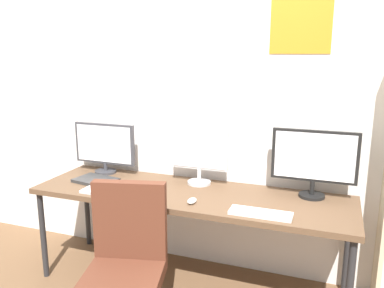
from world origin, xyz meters
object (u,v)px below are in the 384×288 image
object	(u,v)px
monitor_right	(314,160)
keyboard_right	(261,213)
monitor_center	(199,153)
laptop_closed	(96,180)
desk	(190,199)
office_chair	(126,284)
monitor_left	(105,146)
keyboard_left	(106,192)
mouse_right_side	(147,196)
mouse_left_side	(192,201)

from	to	relation	value
monitor_right	keyboard_right	xyz separation A→B (m)	(-0.28, -0.44, -0.26)
monitor_center	laptop_closed	world-z (taller)	monitor_center
desk	office_chair	world-z (taller)	office_chair
monitor_left	keyboard_left	xyz separation A→B (m)	(0.28, -0.44, -0.22)
keyboard_right	mouse_right_side	distance (m)	0.79
monitor_center	mouse_left_side	distance (m)	0.47
keyboard_right	mouse_left_side	xyz separation A→B (m)	(-0.47, 0.04, 0.01)
monitor_right	mouse_right_side	xyz separation A→B (m)	(-1.07, -0.43, -0.25)
monitor_center	laptop_closed	distance (m)	0.85
keyboard_right	laptop_closed	world-z (taller)	laptop_closed
desk	monitor_right	size ratio (longest dim) A/B	4.00
monitor_left	mouse_left_side	xyz separation A→B (m)	(0.93, -0.40, -0.21)
keyboard_left	keyboard_right	size ratio (longest dim) A/B	0.93
office_chair	mouse_right_side	bearing A→B (deg)	101.87
keyboard_right	monitor_left	bearing A→B (deg)	162.44
office_chair	mouse_left_side	world-z (taller)	office_chair
desk	laptop_closed	world-z (taller)	laptop_closed
keyboard_right	laptop_closed	distance (m)	1.35
monitor_left	mouse_right_side	xyz separation A→B (m)	(0.60, -0.43, -0.21)
office_chair	keyboard_right	bearing A→B (deg)	35.90
monitor_left	mouse_right_side	distance (m)	0.77
monitor_left	laptop_closed	bearing A→B (deg)	-76.25
mouse_left_side	keyboard_left	bearing A→B (deg)	-176.55
monitor_left	mouse_right_side	bearing A→B (deg)	-35.47
desk	keyboard_right	size ratio (longest dim) A/B	5.93
monitor_right	mouse_right_side	size ratio (longest dim) A/B	6.03
keyboard_right	mouse_right_side	xyz separation A→B (m)	(-0.79, 0.01, 0.01)
mouse_left_side	keyboard_right	bearing A→B (deg)	-4.74
mouse_right_side	laptop_closed	xyz separation A→B (m)	(-0.55, 0.19, -0.00)
keyboard_right	mouse_left_side	size ratio (longest dim) A/B	4.07
laptop_closed	keyboard_right	bearing A→B (deg)	1.37
keyboard_left	monitor_right	bearing A→B (deg)	17.56
desk	monitor_right	bearing A→B (deg)	14.22
desk	keyboard_right	world-z (taller)	keyboard_right
keyboard_right	mouse_right_side	bearing A→B (deg)	179.15
mouse_left_side	monitor_center	bearing A→B (deg)	102.38
monitor_right	mouse_left_side	xyz separation A→B (m)	(-0.75, -0.40, -0.25)
keyboard_left	laptop_closed	size ratio (longest dim) A/B	1.14
office_chair	monitor_center	xyz separation A→B (m)	(0.13, 0.94, 0.58)
monitor_left	laptop_closed	size ratio (longest dim) A/B	1.71
mouse_right_side	mouse_left_side	bearing A→B (deg)	4.85
monitor_left	monitor_center	size ratio (longest dim) A/B	1.22
monitor_right	laptop_closed	distance (m)	1.65
keyboard_right	mouse_left_side	world-z (taller)	mouse_left_side
monitor_left	monitor_center	bearing A→B (deg)	-0.01
office_chair	keyboard_right	world-z (taller)	office_chair
desk	monitor_center	bearing A→B (deg)	90.00
monitor_center	monitor_right	xyz separation A→B (m)	(0.84, 0.00, 0.03)
monitor_right	laptop_closed	world-z (taller)	monitor_right
office_chair	monitor_center	size ratio (longest dim) A/B	2.20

